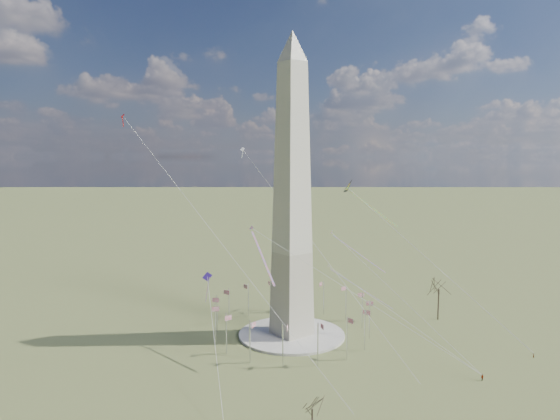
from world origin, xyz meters
TOP-DOWN VIEW (x-y plane):
  - ground at (0.00, 0.00)m, footprint 2000.00×2000.00m
  - plaza at (0.00, 0.00)m, footprint 36.00×36.00m
  - washington_monument at (0.00, 0.00)m, footprint 15.56×15.56m
  - flagpole_ring at (-0.00, -0.00)m, footprint 54.40×54.40m
  - tree_near at (53.76, -20.58)m, footprint 9.96×9.96m
  - tree_far at (-35.65, -50.51)m, footprint 5.49×5.49m
  - person_east at (45.51, -59.72)m, footprint 0.55×0.36m
  - person_centre at (19.04, -58.44)m, footprint 1.11×0.66m
  - kite_delta_black at (37.34, 9.58)m, footprint 15.33×21.24m
  - kite_diamond_purple at (-26.82, 9.69)m, footprint 2.32×3.24m
  - kite_streamer_left at (19.38, -8.26)m, footprint 10.43×17.84m
  - kite_streamer_mid at (-17.37, -5.41)m, footprint 7.47×20.77m
  - kite_streamer_right at (27.07, -0.79)m, footprint 18.73×17.79m
  - kite_small_red at (-44.25, 31.66)m, footprint 1.28×1.93m
  - kite_small_white at (6.43, 38.94)m, footprint 1.44×1.50m

SIDE VIEW (x-z plane):
  - ground at x=0.00m, z-range 0.00..0.00m
  - plaza at x=0.00m, z-range 0.00..0.80m
  - person_east at x=45.51m, z-range 0.00..1.51m
  - person_centre at x=19.04m, z-range 0.00..1.77m
  - tree_far at x=-35.65m, z-range 2.04..11.66m
  - flagpole_ring at x=0.00m, z-range 0.77..13.77m
  - tree_near at x=53.76m, z-range 3.72..21.15m
  - kite_streamer_right at x=27.07m, z-range 6.57..23.34m
  - kite_diamond_purple at x=-26.82m, z-range 16.71..26.56m
  - kite_streamer_left at x=19.38m, z-range 22.74..36.23m
  - kite_streamer_mid at x=-17.37m, z-range 25.77..40.43m
  - kite_delta_black at x=37.34m, z-range 38.68..56.66m
  - washington_monument at x=0.00m, z-range -2.05..97.95m
  - kite_small_white at x=6.43m, z-range 60.92..65.17m
  - kite_small_red at x=-44.25m, z-range 71.01..75.18m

